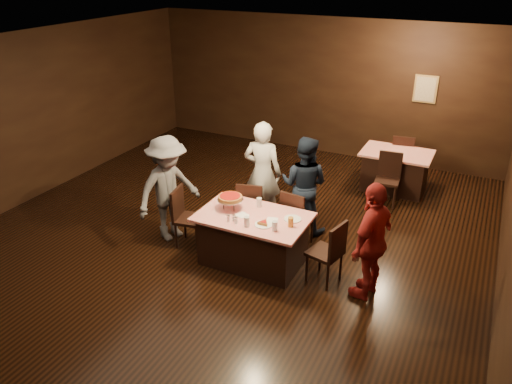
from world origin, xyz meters
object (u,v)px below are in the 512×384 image
Objects in this scene: diner_white_jacket at (263,173)px; diner_navy_hoodie at (304,185)px; diner_grey_knit at (168,189)px; diner_red_shirt at (372,241)px; glass_back at (259,202)px; chair_far_left at (252,207)px; chair_back_far at (402,156)px; plate_empty at (293,219)px; glass_front_right at (275,226)px; glass_front_left at (247,221)px; glass_amber at (291,222)px; back_table at (395,171)px; chair_back_near at (387,180)px; chair_end_right at (325,251)px; chair_end_left at (190,218)px; pizza_stand at (230,198)px; main_table at (253,239)px; chair_far_right at (298,217)px.

diner_white_jacket is 0.74m from diner_navy_hoodie.
diner_navy_hoodie is 0.95× the size of diner_grey_knit.
diner_red_shirt reaches higher than glass_back.
chair_back_far is at bearing -132.12° from chair_far_left.
chair_back_far is at bearing 78.80° from plate_empty.
diner_red_shirt is 6.58× the size of plate_empty.
plate_empty is 1.79× the size of glass_front_right.
glass_front_left is (0.45, -1.05, 0.37)m from chair_far_left.
diner_red_shirt is at bearing -10.52° from glass_back.
chair_back_far is 6.79× the size of glass_amber.
back_table is 2.52m from diner_navy_hoodie.
chair_far_left and chair_back_near have the same top height.
chair_end_right is at bearing -93.77° from back_table.
chair_far_left is at bearing 141.34° from glass_amber.
diner_grey_knit reaches higher than glass_back.
back_table is at bearing -116.26° from diner_navy_hoodie.
chair_far_left is at bearing -122.25° from back_table.
chair_end_left is 2.50× the size of pizza_stand.
glass_back is (-1.78, 0.33, 0.02)m from diner_red_shirt.
pizza_stand is (-0.40, 0.05, 0.57)m from main_table.
chair_far_left is at bearing -102.79° from chair_end_right.
diner_navy_hoodie reaches higher than chair_back_near.
plate_empty is at bearing -95.03° from chair_end_left.
chair_far_left is 6.79× the size of glass_front_right.
main_table is 3.74m from back_table.
chair_far_right is at bearing -119.52° from chair_back_near.
diner_navy_hoodie reaches higher than plate_empty.
glass_back is (-0.65, 0.35, 0.00)m from glass_amber.
chair_far_left is 1.00× the size of chair_far_right.
diner_grey_knit reaches higher than chair_back_near.
glass_amber is (1.00, -0.10, -0.11)m from pizza_stand.
chair_end_right is 1.99m from diner_white_jacket.
chair_end_left is 1.15m from glass_back.
chair_far_left is at bearing 113.20° from glass_front_left.
chair_far_right is 6.79× the size of glass_front_left.
glass_front_left is at bearing 101.43° from diner_white_jacket.
diner_navy_hoodie is 0.99× the size of diner_red_shirt.
chair_end_left is 0.58× the size of diner_red_shirt.
pizza_stand is at bearing -173.99° from plate_empty.
chair_far_right is 1.58m from diner_red_shirt.
pizza_stand is (-0.70, -1.18, 0.14)m from diner_navy_hoodie.
diner_grey_knit is at bearing 45.64° from chair_back_far.
chair_end_left and chair_end_right have the same top height.
diner_navy_hoodie is (1.40, 1.23, 0.34)m from chair_end_left.
glass_front_left is 1.00× the size of glass_back.
diner_grey_knit reaches higher than chair_end_right.
chair_far_left and chair_far_right have the same top height.
chair_far_right is 2.24m from chair_back_near.
chair_far_left is 6.79× the size of glass_amber.
diner_grey_knit is at bearing 28.72° from chair_far_right.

